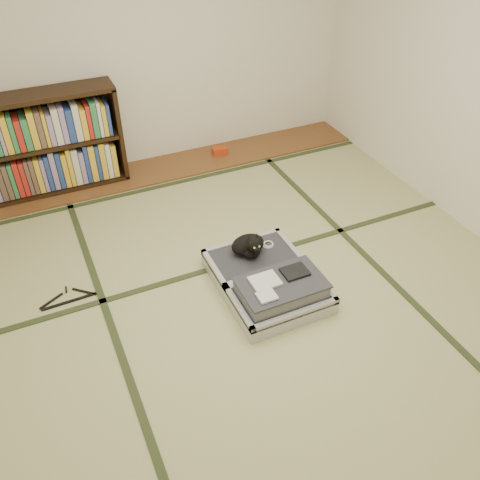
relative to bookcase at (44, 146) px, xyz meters
name	(u,v)px	position (x,y,z in m)	size (l,w,h in m)	color
floor	(254,296)	(1.08, -2.07, -0.45)	(4.50, 4.50, 0.00)	#C0B980
wood_strip	(167,168)	(1.08, -0.07, -0.44)	(4.00, 0.50, 0.02)	brown
red_item	(220,151)	(1.66, -0.04, -0.40)	(0.15, 0.09, 0.07)	red
room_shell	(258,103)	(1.08, -2.07, 1.01)	(4.50, 4.50, 4.50)	white
tatami_borders	(227,256)	(1.08, -1.58, -0.45)	(4.00, 4.50, 0.01)	#2D381E
bookcase	(44,146)	(0.00, 0.00, 0.00)	(1.36, 0.31, 0.92)	black
suitcase	(269,282)	(1.20, -2.06, -0.36)	(0.66, 0.89, 0.26)	#AFAFB4
cat	(249,245)	(1.18, -1.77, -0.24)	(0.30, 0.30, 0.24)	black
cable_coil	(268,244)	(1.36, -1.73, -0.31)	(0.09, 0.09, 0.02)	white
hanger	(69,299)	(-0.14, -1.55, -0.44)	(0.40, 0.18, 0.01)	black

